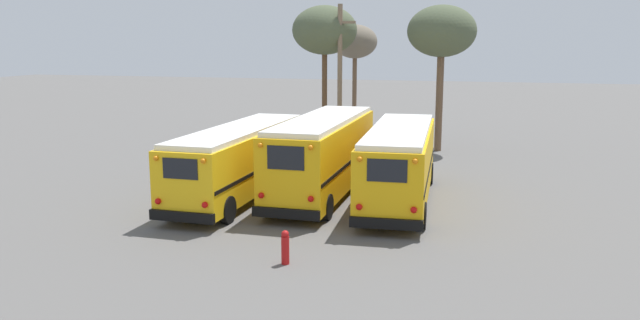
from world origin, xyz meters
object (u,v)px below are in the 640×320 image
(utility_pole, at_px, (340,77))
(fire_hydrant, at_px, (285,247))
(school_bus_0, at_px, (240,159))
(bare_tree_2, at_px, (355,43))
(bare_tree_0, at_px, (442,33))
(bare_tree_1, at_px, (325,31))
(school_bus_2, at_px, (399,162))
(school_bus_1, at_px, (323,153))

(utility_pole, distance_m, fire_hydrant, 19.18)
(school_bus_0, distance_m, utility_pole, 11.70)
(bare_tree_2, height_order, fire_hydrant, bare_tree_2)
(school_bus_0, relative_size, fire_hydrant, 10.21)
(bare_tree_0, xyz_separation_m, bare_tree_1, (-6.77, -1.08, 0.10))
(bare_tree_1, relative_size, bare_tree_2, 1.12)
(school_bus_2, distance_m, bare_tree_1, 14.31)
(school_bus_2, xyz_separation_m, bare_tree_2, (-5.90, 18.81, 4.70))
(school_bus_2, distance_m, fire_hydrant, 8.49)
(school_bus_1, bearing_deg, utility_pole, 99.47)
(school_bus_0, height_order, school_bus_1, school_bus_1)
(bare_tree_1, xyz_separation_m, fire_hydrant, (4.03, -19.81, -6.56))
(school_bus_1, height_order, school_bus_2, school_bus_1)
(bare_tree_0, bearing_deg, bare_tree_1, -170.94)
(bare_tree_0, xyz_separation_m, fire_hydrant, (-2.74, -20.89, -6.46))
(school_bus_0, bearing_deg, bare_tree_1, 88.27)
(utility_pole, bearing_deg, bare_tree_0, 22.83)
(school_bus_2, bearing_deg, school_bus_1, 174.07)
(school_bus_1, distance_m, bare_tree_1, 12.85)
(fire_hydrant, bearing_deg, school_bus_1, 97.43)
(bare_tree_1, bearing_deg, bare_tree_2, 87.33)
(school_bus_2, relative_size, bare_tree_1, 1.18)
(bare_tree_2, relative_size, fire_hydrant, 7.39)
(bare_tree_0, bearing_deg, bare_tree_2, 136.88)
(bare_tree_0, distance_m, bare_tree_1, 6.86)
(utility_pole, bearing_deg, fire_hydrant, -81.46)
(bare_tree_0, distance_m, bare_tree_2, 8.85)
(bare_tree_0, bearing_deg, school_bus_0, -117.79)
(school_bus_0, bearing_deg, school_bus_2, 6.88)
(school_bus_0, bearing_deg, bare_tree_0, 62.21)
(fire_hydrant, bearing_deg, bare_tree_0, 82.52)
(bare_tree_2, bearing_deg, school_bus_0, -92.07)
(bare_tree_1, xyz_separation_m, bare_tree_2, (0.33, 7.11, -0.70))
(school_bus_1, bearing_deg, fire_hydrant, -82.57)
(school_bus_0, height_order, fire_hydrant, school_bus_0)
(school_bus_2, relative_size, bare_tree_0, 1.18)
(school_bus_1, relative_size, fire_hydrant, 9.75)
(school_bus_1, xyz_separation_m, bare_tree_1, (-2.93, 11.35, 5.28))
(school_bus_2, distance_m, bare_tree_0, 13.84)
(bare_tree_1, bearing_deg, school_bus_2, -61.95)
(school_bus_1, xyz_separation_m, bare_tree_2, (-2.59, 18.46, 4.57))
(utility_pole, height_order, fire_hydrant, utility_pole)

